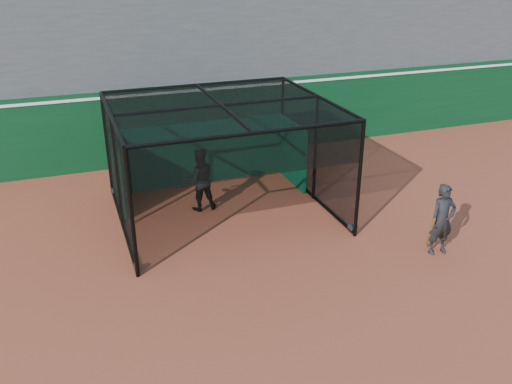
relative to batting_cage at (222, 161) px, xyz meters
name	(u,v)px	position (x,y,z in m)	size (l,w,h in m)	color
ground	(281,291)	(0.04, -3.99, -1.48)	(120.00, 120.00, 0.00)	brown
outfield_wall	(185,121)	(0.04, 4.51, -0.19)	(50.00, 0.50, 2.50)	#093619
grandstand	(156,10)	(0.04, 8.28, 3.00)	(50.00, 7.85, 8.95)	#4C4C4F
batting_cage	(222,161)	(0.00, 0.00, 0.00)	(5.45, 4.85, 2.97)	black
batter	(200,180)	(-0.52, 0.42, -0.61)	(0.84, 0.66, 1.73)	black
on_deck_player	(442,220)	(4.10, -3.78, -0.62)	(0.64, 0.44, 1.71)	black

